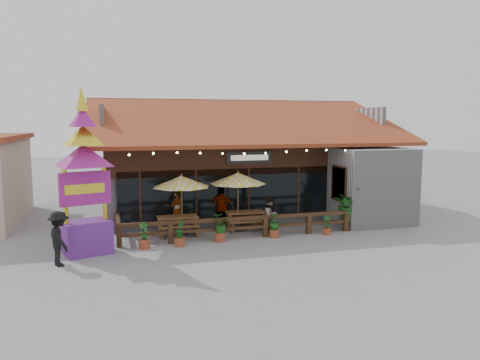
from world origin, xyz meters
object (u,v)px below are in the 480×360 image
object	(u,v)px
umbrella_right	(238,179)
pedestrian	(59,239)
picnic_table_left	(177,222)
picnic_table_right	(245,217)
thai_sign_tower	(84,160)
umbrella_left	(181,182)
tropical_plant	(349,205)

from	to	relation	value
umbrella_right	pedestrian	size ratio (longest dim) A/B	1.70
picnic_table_left	picnic_table_right	size ratio (longest dim) A/B	0.96
picnic_table_left	thai_sign_tower	size ratio (longest dim) A/B	0.26
pedestrian	umbrella_left	bearing A→B (deg)	-77.70
thai_sign_tower	pedestrian	world-z (taller)	thai_sign_tower
picnic_table_right	tropical_plant	size ratio (longest dim) A/B	0.93
umbrella_right	picnic_table_left	xyz separation A→B (m)	(-2.73, -0.10, -1.79)
picnic_table_right	thai_sign_tower	distance (m)	7.63
picnic_table_left	tropical_plant	xyz separation A→B (m)	(7.61, -1.01, 0.55)
picnic_table_right	tropical_plant	bearing A→B (deg)	-15.18
thai_sign_tower	tropical_plant	world-z (taller)	thai_sign_tower
picnic_table_right	thai_sign_tower	size ratio (longest dim) A/B	0.27
thai_sign_tower	picnic_table_left	bearing A→B (deg)	27.44
umbrella_right	tropical_plant	distance (m)	5.16
umbrella_left	pedestrian	size ratio (longest dim) A/B	1.51
thai_sign_tower	tropical_plant	distance (m)	11.52
umbrella_left	picnic_table_left	xyz separation A→B (m)	(-0.20, -0.04, -1.74)
umbrella_left	picnic_table_right	distance (m)	3.39
thai_sign_tower	pedestrian	size ratio (longest dim) A/B	3.51
picnic_table_left	pedestrian	distance (m)	5.50
picnic_table_right	umbrella_right	bearing A→B (deg)	-161.75
pedestrian	picnic_table_right	bearing A→B (deg)	-88.13
umbrella_left	umbrella_right	xyz separation A→B (m)	(2.53, 0.06, 0.04)
umbrella_right	picnic_table_right	xyz separation A→B (m)	(0.37, 0.12, -1.79)
umbrella_left	pedestrian	distance (m)	5.83
picnic_table_left	tropical_plant	bearing A→B (deg)	-7.53
picnic_table_right	pedestrian	world-z (taller)	pedestrian
picnic_table_right	pedestrian	size ratio (longest dim) A/B	0.96
tropical_plant	pedestrian	distance (m)	12.27
umbrella_right	picnic_table_right	world-z (taller)	umbrella_right
umbrella_left	picnic_table_right	size ratio (longest dim) A/B	1.56
picnic_table_right	tropical_plant	distance (m)	4.71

